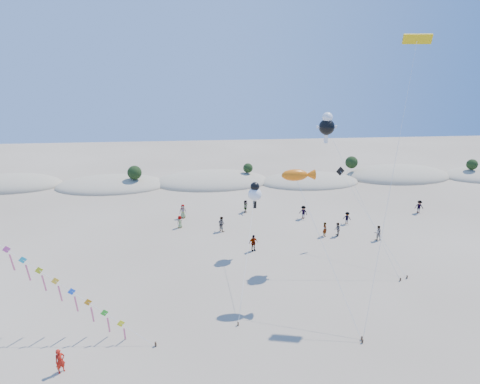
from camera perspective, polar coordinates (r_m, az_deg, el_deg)
name	(u,v)px	position (r m, az deg, el deg)	size (l,w,h in m)	color
dune_ridge	(218,182)	(66.00, -3.13, 1.48)	(145.30, 11.49, 5.57)	gray
fish_kite	(299,175)	(33.19, 8.33, 2.36)	(4.95, 8.09, 10.97)	#3F2D1E
cartoon_kite_low	(255,193)	(40.78, 2.12, -0.14)	(3.49, 13.17, 7.66)	#3F2D1E
cartoon_kite_high	(327,125)	(39.74, 12.26, 9.24)	(7.03, 7.29, 14.68)	#3F2D1E
parafoil_kite	(416,45)	(36.13, 23.77, 18.57)	(7.02, 9.66, 21.39)	#3F2D1E
dark_kite	(355,195)	(43.24, 16.06, -0.39)	(4.69, 9.05, 8.56)	#3F2D1E
flyer_foreground	(60,361)	(30.69, -24.21, -21.07)	(0.63, 0.42, 1.74)	#B1180E
beachgoers	(294,219)	(49.52, 7.69, -3.78)	(32.27, 12.37, 1.83)	slate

